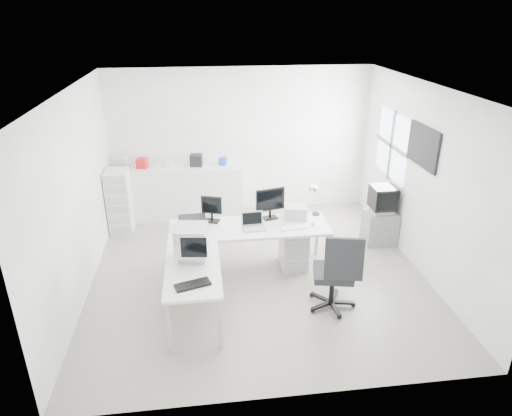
{
  "coord_description": "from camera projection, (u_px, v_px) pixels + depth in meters",
  "views": [
    {
      "loc": [
        -0.8,
        -6.04,
        3.77
      ],
      "look_at": [
        0.0,
        0.2,
        1.0
      ],
      "focal_mm": 32.0,
      "sensor_mm": 36.0,
      "label": 1
    }
  ],
  "objects": [
    {
      "name": "desk_lamp",
      "position": [
        317.0,
        199.0,
        7.15
      ],
      "size": [
        0.21,
        0.21,
        0.52
      ],
      "primitive_type": null,
      "rotation": [
        0.0,
        0.0,
        0.23
      ],
      "color": "silver",
      "rests_on": "main_desk"
    },
    {
      "name": "white_mouse",
      "position": [
        313.0,
        224.0,
        6.87
      ],
      "size": [
        0.06,
        0.06,
        0.06
      ],
      "primitive_type": "sphere",
      "color": "silver",
      "rests_on": "main_desk"
    },
    {
      "name": "crt_tv",
      "position": [
        383.0,
        200.0,
        7.67
      ],
      "size": [
        0.5,
        0.48,
        0.45
      ],
      "primitive_type": null,
      "color": "black",
      "rests_on": "tv_cabinet"
    },
    {
      "name": "black_keyboard",
      "position": [
        193.0,
        285.0,
        5.39
      ],
      "size": [
        0.45,
        0.29,
        0.03
      ],
      "primitive_type": "cube",
      "rotation": [
        0.0,
        0.0,
        0.3
      ],
      "color": "black",
      "rests_on": "side_desk"
    },
    {
      "name": "right_wall",
      "position": [
        423.0,
        180.0,
        6.82
      ],
      "size": [
        0.02,
        5.0,
        2.8
      ],
      "primitive_type": "cube",
      "color": "white",
      "rests_on": "floor"
    },
    {
      "name": "clutter_box_b",
      "position": [
        169.0,
        164.0,
        8.53
      ],
      "size": [
        0.14,
        0.13,
        0.12
      ],
      "primitive_type": "cube",
      "rotation": [
        0.0,
        0.0,
        -0.22
      ],
      "color": "silver",
      "rests_on": "sideboard"
    },
    {
      "name": "back_wall",
      "position": [
        241.0,
        142.0,
        8.8
      ],
      "size": [
        5.0,
        0.02,
        2.8
      ],
      "primitive_type": "cube",
      "color": "white",
      "rests_on": "floor"
    },
    {
      "name": "laser_printer",
      "position": [
        296.0,
        212.0,
        7.11
      ],
      "size": [
        0.4,
        0.36,
        0.2
      ],
      "primitive_type": "cube",
      "rotation": [
        0.0,
        0.0,
        -0.18
      ],
      "color": "#AAAAAA",
      "rests_on": "main_desk"
    },
    {
      "name": "ceiling",
      "position": [
        258.0,
        88.0,
        5.96
      ],
      "size": [
        5.0,
        5.0,
        0.01
      ],
      "primitive_type": "cube",
      "color": "white",
      "rests_on": "back_wall"
    },
    {
      "name": "tv_cabinet",
      "position": [
        380.0,
        227.0,
        7.88
      ],
      "size": [
        0.53,
        0.43,
        0.58
      ],
      "primitive_type": "cube",
      "color": "slate",
      "rests_on": "floor"
    },
    {
      "name": "laptop",
      "position": [
        254.0,
        223.0,
        6.73
      ],
      "size": [
        0.33,
        0.34,
        0.21
      ],
      "primitive_type": null,
      "rotation": [
        0.0,
        0.0,
        0.07
      ],
      "color": "#B7B7BA",
      "rests_on": "main_desk"
    },
    {
      "name": "clutter_box_d",
      "position": [
        223.0,
        161.0,
        8.64
      ],
      "size": [
        0.17,
        0.16,
        0.14
      ],
      "primitive_type": "cube",
      "rotation": [
        0.0,
        0.0,
        -0.35
      ],
      "color": "blue",
      "rests_on": "sideboard"
    },
    {
      "name": "main_desk",
      "position": [
        250.0,
        248.0,
        7.01
      ],
      "size": [
        2.4,
        0.8,
        0.75
      ],
      "primitive_type": null,
      "color": "silver",
      "rests_on": "floor"
    },
    {
      "name": "wall_picture",
      "position": [
        423.0,
        146.0,
        6.7
      ],
      "size": [
        0.04,
        0.9,
        0.6
      ],
      "primitive_type": null,
      "color": "black",
      "rests_on": "right_wall"
    },
    {
      "name": "floor",
      "position": [
        258.0,
        272.0,
        7.09
      ],
      "size": [
        5.0,
        5.0,
        0.01
      ],
      "primitive_type": "cube",
      "color": "#B9B7A6",
      "rests_on": "ground"
    },
    {
      "name": "crt_monitor",
      "position": [
        192.0,
        243.0,
        5.9
      ],
      "size": [
        0.45,
        0.45,
        0.46
      ],
      "primitive_type": null,
      "rotation": [
        0.0,
        0.0,
        -0.14
      ],
      "color": "#B7B7BA",
      "rests_on": "side_desk"
    },
    {
      "name": "side_desk",
      "position": [
        194.0,
        293.0,
        5.91
      ],
      "size": [
        0.7,
        1.4,
        0.75
      ],
      "primitive_type": null,
      "color": "silver",
      "rests_on": "floor"
    },
    {
      "name": "filing_cabinet",
      "position": [
        120.0,
        201.0,
        8.2
      ],
      "size": [
        0.4,
        0.48,
        1.15
      ],
      "primitive_type": "cube",
      "color": "silver",
      "rests_on": "floor"
    },
    {
      "name": "lcd_monitor_small",
      "position": [
        212.0,
        210.0,
        6.94
      ],
      "size": [
        0.36,
        0.27,
        0.4
      ],
      "primitive_type": null,
      "rotation": [
        0.0,
        0.0,
        -0.33
      ],
      "color": "black",
      "rests_on": "main_desk"
    },
    {
      "name": "sideboard",
      "position": [
        188.0,
        192.0,
        8.79
      ],
      "size": [
        2.06,
        0.52,
        1.03
      ],
      "primitive_type": "cube",
      "color": "silver",
      "rests_on": "floor"
    },
    {
      "name": "left_wall",
      "position": [
        77.0,
        196.0,
        6.24
      ],
      "size": [
        0.02,
        5.0,
        2.8
      ],
      "primitive_type": "cube",
      "color": "white",
      "rests_on": "floor"
    },
    {
      "name": "clutter_box_c",
      "position": [
        196.0,
        160.0,
        8.57
      ],
      "size": [
        0.25,
        0.23,
        0.22
      ],
      "primitive_type": "cube",
      "rotation": [
        0.0,
        0.0,
        -0.15
      ],
      "color": "black",
      "rests_on": "sideboard"
    },
    {
      "name": "lcd_monitor_large",
      "position": [
        270.0,
        204.0,
        7.03
      ],
      "size": [
        0.5,
        0.3,
        0.48
      ],
      "primitive_type": null,
      "rotation": [
        0.0,
        0.0,
        0.25
      ],
      "color": "black",
      "rests_on": "main_desk"
    },
    {
      "name": "window",
      "position": [
        392.0,
        145.0,
        7.83
      ],
      "size": [
        0.02,
        1.2,
        1.1
      ],
      "primitive_type": null,
      "color": "white",
      "rests_on": "right_wall"
    },
    {
      "name": "drawer_pedestal",
      "position": [
        293.0,
        248.0,
        7.17
      ],
      "size": [
        0.4,
        0.5,
        0.6
      ],
      "primitive_type": "cube",
      "color": "silver",
      "rests_on": "floor"
    },
    {
      "name": "clutter_box_a",
      "position": [
        142.0,
        163.0,
        8.46
      ],
      "size": [
        0.22,
        0.21,
        0.19
      ],
      "primitive_type": "cube",
      "rotation": [
        0.0,
        0.0,
        -0.25
      ],
      "color": "red",
      "rests_on": "sideboard"
    },
    {
      "name": "white_keyboard",
      "position": [
        294.0,
        228.0,
        6.8
      ],
      "size": [
        0.43,
        0.19,
        0.02
      ],
      "primitive_type": "cube",
      "rotation": [
        0.0,
        0.0,
        0.16
      ],
      "color": "silver",
      "rests_on": "main_desk"
    },
    {
      "name": "clutter_bottle",
      "position": [
        126.0,
        162.0,
        8.45
      ],
      "size": [
        0.07,
        0.07,
        0.22
      ],
      "primitive_type": "cylinder",
      "color": "silver",
      "rests_on": "sideboard"
    },
    {
      "name": "inkjet_printer",
      "position": [
        192.0,
        222.0,
        6.82
      ],
      "size": [
        0.42,
        0.33,
        0.14
      ],
      "primitive_type": "cube",
      "rotation": [
        0.0,
        0.0,
        0.04
      ],
      "color": "black",
      "rests_on": "main_desk"
    },
    {
      "name": "office_chair",
      "position": [
        333.0,
        269.0,
        6.06
      ],
      "size": [
        0.79,
        0.79,
        1.16
      ],
      "primitive_type": null,
      "rotation": [
        0.0,
        0.0,
        -0.21
      ],
      "color": "#26282C",
      "rests_on": "floor"
    }
  ]
}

